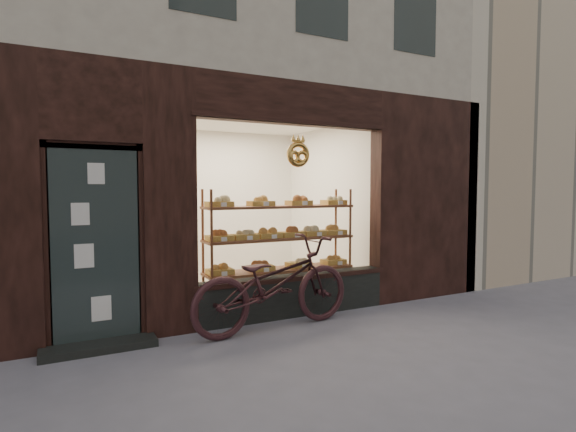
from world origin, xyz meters
TOP-DOWN VIEW (x-y plane):
  - ground at (0.00, 0.00)m, footprint 90.00×90.00m
  - neighbor_right at (9.60, 5.50)m, footprint 12.00×7.00m
  - display_shelf at (0.45, 2.55)m, footprint 2.20×0.45m
  - bicycle at (-0.06, 1.69)m, footprint 2.20×0.95m

SIDE VIEW (x-z plane):
  - ground at x=0.00m, z-range 0.00..0.00m
  - bicycle at x=-0.06m, z-range 0.00..1.12m
  - display_shelf at x=0.45m, z-range 0.02..1.72m
  - neighbor_right at x=9.60m, z-range 0.00..9.00m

